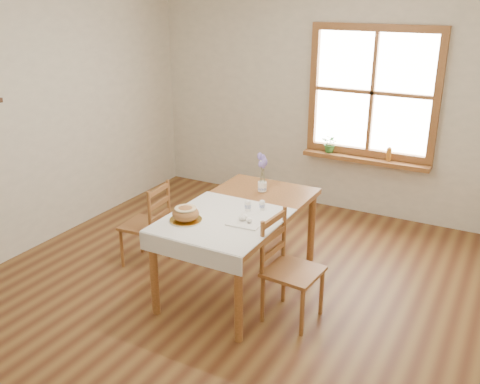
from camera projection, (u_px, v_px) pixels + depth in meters
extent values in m
plane|color=brown|center=(224.00, 299.00, 4.64)|extent=(5.00, 5.00, 0.00)
cube|color=beige|center=(330.00, 101.00, 6.23)|extent=(4.50, 0.10, 2.60)
cube|color=beige|center=(22.00, 124.00, 5.18)|extent=(0.10, 5.00, 2.60)
cube|color=#9F5B31|center=(378.00, 28.00, 5.68)|extent=(1.46, 0.08, 0.08)
cube|color=#9F5B31|center=(367.00, 152.00, 6.17)|extent=(1.46, 0.08, 0.08)
cube|color=#9F5B31|center=(314.00, 87.00, 6.23)|extent=(0.08, 0.08, 1.30)
cube|color=#9F5B31|center=(437.00, 98.00, 5.61)|extent=(0.08, 0.08, 1.30)
cube|color=#9F5B31|center=(372.00, 93.00, 5.92)|extent=(0.04, 0.06, 1.30)
cube|color=#9F5B31|center=(372.00, 93.00, 5.92)|extent=(1.30, 0.06, 0.04)
cube|color=white|center=(373.00, 92.00, 5.95)|extent=(1.30, 0.01, 1.30)
cube|color=#9F5B31|center=(365.00, 159.00, 6.14)|extent=(1.46, 0.20, 0.05)
cube|color=#9F5B31|center=(240.00, 211.00, 4.63)|extent=(0.90, 1.60, 0.05)
cylinder|color=#9F5B31|center=(154.00, 276.00, 4.33)|extent=(0.07, 0.07, 0.70)
cylinder|color=#9F5B31|center=(239.00, 301.00, 3.98)|extent=(0.07, 0.07, 0.70)
cylinder|color=#9F5B31|center=(241.00, 213.00, 5.55)|extent=(0.07, 0.07, 0.70)
cylinder|color=#9F5B31|center=(311.00, 228.00, 5.20)|extent=(0.07, 0.07, 0.70)
cube|color=silver|center=(222.00, 220.00, 4.37)|extent=(0.91, 0.99, 0.01)
cylinder|color=white|center=(186.00, 220.00, 4.34)|extent=(0.33, 0.33, 0.01)
ellipsoid|color=#9D6537|center=(186.00, 212.00, 4.32)|extent=(0.22, 0.22, 0.12)
cube|color=silver|center=(246.00, 222.00, 4.30)|extent=(0.28, 0.24, 0.01)
cylinder|color=white|center=(248.00, 205.00, 4.53)|extent=(0.07, 0.07, 0.10)
cylinder|color=white|center=(262.00, 205.00, 4.55)|extent=(0.05, 0.05, 0.09)
cylinder|color=white|center=(262.00, 187.00, 4.98)|extent=(0.09, 0.09, 0.09)
imported|color=#367930|center=(330.00, 146.00, 6.30)|extent=(0.23, 0.24, 0.17)
cylinder|color=#AF6A20|center=(389.00, 154.00, 5.99)|extent=(0.07, 0.07, 0.16)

